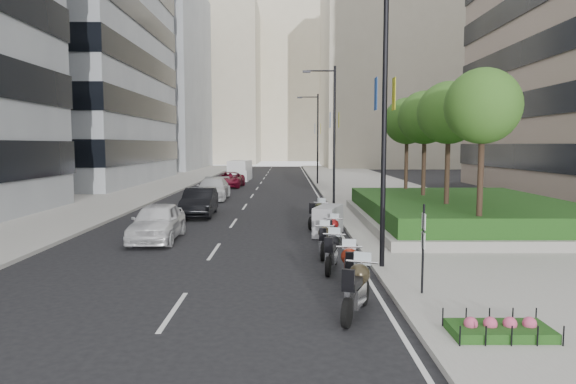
{
  "coord_description": "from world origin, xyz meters",
  "views": [
    {
      "loc": [
        1.26,
        -15.13,
        4.03
      ],
      "look_at": [
        1.3,
        6.79,
        2.0
      ],
      "focal_mm": 32.0,
      "sensor_mm": 36.0,
      "label": 1
    }
  ],
  "objects_px": {
    "motorcycle_3": "(324,241)",
    "motorcycle_5": "(328,221)",
    "motorcycle_2": "(332,252)",
    "car_c": "(213,189)",
    "lamp_post_0": "(379,111)",
    "delivery_van": "(240,171)",
    "lamp_post_2": "(316,134)",
    "car_a": "(157,222)",
    "motorcycle_4": "(332,231)",
    "car_b": "(199,202)",
    "motorcycle_0": "(357,289)",
    "motorcycle_6": "(318,215)",
    "motorcycle_1": "(349,268)",
    "car_d": "(229,180)",
    "parking_sign": "(423,244)",
    "lamp_post_1": "(332,128)"
  },
  "relations": [
    {
      "from": "motorcycle_3",
      "to": "motorcycle_2",
      "type": "bearing_deg",
      "value": -169.53
    },
    {
      "from": "lamp_post_0",
      "to": "motorcycle_2",
      "type": "bearing_deg",
      "value": 176.23
    },
    {
      "from": "motorcycle_3",
      "to": "motorcycle_0",
      "type": "bearing_deg",
      "value": -169.78
    },
    {
      "from": "motorcycle_3",
      "to": "delivery_van",
      "type": "relative_size",
      "value": 0.38
    },
    {
      "from": "lamp_post_2",
      "to": "car_b",
      "type": "height_order",
      "value": "lamp_post_2"
    },
    {
      "from": "lamp_post_1",
      "to": "delivery_van",
      "type": "height_order",
      "value": "lamp_post_1"
    },
    {
      "from": "car_c",
      "to": "car_d",
      "type": "distance_m",
      "value": 10.94
    },
    {
      "from": "motorcycle_4",
      "to": "car_d",
      "type": "xyz_separation_m",
      "value": [
        -7.29,
        28.12,
        0.17
      ]
    },
    {
      "from": "lamp_post_0",
      "to": "motorcycle_4",
      "type": "distance_m",
      "value": 6.28
    },
    {
      "from": "motorcycle_6",
      "to": "car_c",
      "type": "xyz_separation_m",
      "value": [
        -6.95,
        12.79,
        0.16
      ]
    },
    {
      "from": "motorcycle_1",
      "to": "car_c",
      "type": "xyz_separation_m",
      "value": [
        -7.2,
        23.47,
        0.2
      ]
    },
    {
      "from": "motorcycle_4",
      "to": "motorcycle_5",
      "type": "bearing_deg",
      "value": 15.24
    },
    {
      "from": "lamp_post_1",
      "to": "delivery_van",
      "type": "xyz_separation_m",
      "value": [
        -8.2,
        24.52,
        -4.02
      ]
    },
    {
      "from": "motorcycle_3",
      "to": "car_c",
      "type": "xyz_separation_m",
      "value": [
        -6.79,
        19.22,
        0.24
      ]
    },
    {
      "from": "lamp_post_2",
      "to": "motorcycle_5",
      "type": "distance_m",
      "value": 29.02
    },
    {
      "from": "lamp_post_0",
      "to": "motorcycle_3",
      "type": "xyz_separation_m",
      "value": [
        -1.55,
        2.2,
        -4.51
      ]
    },
    {
      "from": "car_d",
      "to": "motorcycle_0",
      "type": "bearing_deg",
      "value": -75.7
    },
    {
      "from": "car_c",
      "to": "motorcycle_5",
      "type": "bearing_deg",
      "value": -64.91
    },
    {
      "from": "motorcycle_4",
      "to": "motorcycle_5",
      "type": "xyz_separation_m",
      "value": [
        -0.0,
        2.1,
        0.11
      ]
    },
    {
      "from": "lamp_post_0",
      "to": "lamp_post_2",
      "type": "distance_m",
      "value": 35.0
    },
    {
      "from": "motorcycle_0",
      "to": "motorcycle_2",
      "type": "height_order",
      "value": "motorcycle_0"
    },
    {
      "from": "motorcycle_3",
      "to": "car_d",
      "type": "height_order",
      "value": "car_d"
    },
    {
      "from": "motorcycle_2",
      "to": "car_c",
      "type": "xyz_separation_m",
      "value": [
        -6.9,
        21.32,
        0.21
      ]
    },
    {
      "from": "motorcycle_5",
      "to": "delivery_van",
      "type": "bearing_deg",
      "value": 30.26
    },
    {
      "from": "parking_sign",
      "to": "car_a",
      "type": "bearing_deg",
      "value": 137.49
    },
    {
      "from": "lamp_post_0",
      "to": "motorcycle_6",
      "type": "height_order",
      "value": "lamp_post_0"
    },
    {
      "from": "lamp_post_2",
      "to": "car_b",
      "type": "bearing_deg",
      "value": -109.42
    },
    {
      "from": "motorcycle_4",
      "to": "delivery_van",
      "type": "height_order",
      "value": "delivery_van"
    },
    {
      "from": "lamp_post_0",
      "to": "motorcycle_0",
      "type": "xyz_separation_m",
      "value": [
        -1.24,
        -4.29,
        -4.43
      ]
    },
    {
      "from": "delivery_van",
      "to": "car_b",
      "type": "bearing_deg",
      "value": -85.3
    },
    {
      "from": "motorcycle_1",
      "to": "lamp_post_2",
      "type": "bearing_deg",
      "value": 3.72
    },
    {
      "from": "motorcycle_3",
      "to": "motorcycle_5",
      "type": "bearing_deg",
      "value": 0.87
    },
    {
      "from": "parking_sign",
      "to": "motorcycle_3",
      "type": "bearing_deg",
      "value": 112.96
    },
    {
      "from": "motorcycle_5",
      "to": "motorcycle_1",
      "type": "bearing_deg",
      "value": -161.7
    },
    {
      "from": "car_a",
      "to": "car_c",
      "type": "xyz_separation_m",
      "value": [
        0.01,
        16.16,
        0.01
      ]
    },
    {
      "from": "motorcycle_1",
      "to": "car_a",
      "type": "bearing_deg",
      "value": 50.07
    },
    {
      "from": "lamp_post_0",
      "to": "motorcycle_3",
      "type": "relative_size",
      "value": 4.28
    },
    {
      "from": "delivery_van",
      "to": "motorcycle_4",
      "type": "bearing_deg",
      "value": -75.16
    },
    {
      "from": "motorcycle_0",
      "to": "car_b",
      "type": "distance_m",
      "value": 18.26
    },
    {
      "from": "motorcycle_4",
      "to": "motorcycle_1",
      "type": "bearing_deg",
      "value": -165.5
    },
    {
      "from": "motorcycle_5",
      "to": "delivery_van",
      "type": "xyz_separation_m",
      "value": [
        -7.14,
        35.19,
        0.39
      ]
    },
    {
      "from": "car_b",
      "to": "parking_sign",
      "type": "bearing_deg",
      "value": -63.36
    },
    {
      "from": "motorcycle_5",
      "to": "car_c",
      "type": "bearing_deg",
      "value": 44.54
    },
    {
      "from": "motorcycle_2",
      "to": "motorcycle_3",
      "type": "height_order",
      "value": "motorcycle_2"
    },
    {
      "from": "motorcycle_5",
      "to": "motorcycle_6",
      "type": "distance_m",
      "value": 2.31
    },
    {
      "from": "lamp_post_2",
      "to": "parking_sign",
      "type": "distance_m",
      "value": 38.18
    },
    {
      "from": "motorcycle_1",
      "to": "motorcycle_4",
      "type": "bearing_deg",
      "value": 4.8
    },
    {
      "from": "delivery_van",
      "to": "motorcycle_6",
      "type": "bearing_deg",
      "value": -74.3
    },
    {
      "from": "motorcycle_2",
      "to": "delivery_van",
      "type": "height_order",
      "value": "delivery_van"
    },
    {
      "from": "motorcycle_3",
      "to": "delivery_van",
      "type": "xyz_separation_m",
      "value": [
        -6.66,
        39.32,
        0.49
      ]
    }
  ]
}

